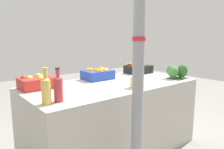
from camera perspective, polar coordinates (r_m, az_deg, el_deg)
market_table at (r=2.55m, az=0.00°, el=-11.13°), size 1.91×0.93×0.80m
support_pole at (r=1.65m, az=6.95°, el=5.23°), size 0.10×0.10×2.36m
apple_crate at (r=2.32m, az=-18.91°, el=-1.86°), size 0.34×0.26×0.14m
orange_crate at (r=2.65m, az=-3.73°, el=0.21°), size 0.34×0.26×0.15m
carrot_crate at (r=3.11m, az=6.84°, el=1.46°), size 0.34×0.26×0.15m
broccoli_pile at (r=2.81m, az=16.65°, el=0.71°), size 0.26×0.21×0.18m
juice_bottle_golden at (r=1.75m, az=-16.85°, el=-3.71°), size 0.07×0.07×0.29m
juice_bottle_ruby at (r=1.79m, az=-13.85°, el=-3.36°), size 0.07×0.07×0.28m
pickle_jar at (r=2.24m, az=6.13°, el=-1.92°), size 0.12×0.12×0.12m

